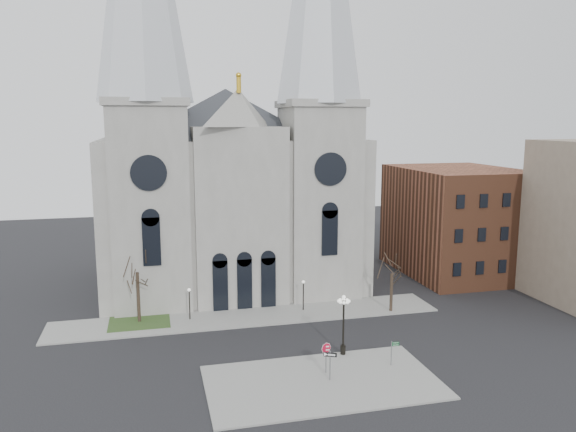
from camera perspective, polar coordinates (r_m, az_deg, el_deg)
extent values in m
plane|color=black|center=(49.24, -1.73, -14.46)|extent=(160.00, 160.00, 0.00)
cube|color=gray|center=(45.53, 3.51, -16.48)|extent=(18.00, 10.00, 0.14)
cube|color=gray|center=(59.25, -4.00, -10.15)|extent=(40.00, 6.00, 0.14)
cube|color=#32491F|center=(59.46, -14.85, -10.37)|extent=(6.00, 5.00, 0.18)
cube|color=gray|center=(71.47, -6.16, 0.64)|extent=(30.00, 24.00, 18.00)
pyramid|color=#2D3035|center=(70.71, -6.38, 12.73)|extent=(33.00, 26.40, 6.00)
cube|color=gray|center=(62.15, -13.83, 0.93)|extent=(8.00, 8.00, 22.00)
cylinder|color=black|center=(57.65, -13.97, 4.27)|extent=(3.60, 0.30, 3.60)
cube|color=gray|center=(64.95, 3.18, 1.56)|extent=(8.00, 8.00, 22.00)
cylinder|color=black|center=(60.66, 4.33, 4.78)|extent=(3.60, 0.30, 3.60)
cube|color=gray|center=(61.58, -4.91, -0.08)|extent=(10.00, 5.00, 19.50)
pyramid|color=gray|center=(60.72, -5.07, 10.91)|extent=(11.00, 5.00, 4.00)
cube|color=brown|center=(77.94, 16.72, -0.46)|extent=(14.00, 18.00, 14.00)
cylinder|color=black|center=(58.66, -14.96, -8.04)|extent=(0.32, 0.32, 5.25)
cylinder|color=black|center=(61.02, 10.45, -7.69)|extent=(0.32, 0.32, 4.20)
cylinder|color=black|center=(58.56, -9.97, -8.89)|extent=(0.12, 0.12, 3.00)
sphere|color=white|center=(58.08, -10.02, -7.40)|extent=(0.32, 0.32, 0.32)
cylinder|color=black|center=(60.45, 1.57, -8.15)|extent=(0.12, 0.12, 3.00)
sphere|color=white|center=(59.98, 1.57, -6.70)|extent=(0.32, 0.32, 0.32)
cylinder|color=slate|center=(46.35, 3.88, -14.21)|extent=(0.10, 0.10, 2.47)
cylinder|color=red|center=(46.01, 3.90, -13.24)|extent=(0.86, 0.10, 0.86)
cylinder|color=white|center=(46.01, 3.90, -13.24)|extent=(0.92, 0.08, 0.92)
cube|color=white|center=(45.96, 3.90, -13.07)|extent=(0.47, 0.05, 0.11)
cube|color=white|center=(46.07, 3.89, -13.40)|extent=(0.54, 0.06, 0.11)
cylinder|color=black|center=(49.44, 5.64, -11.29)|extent=(0.16, 0.16, 4.68)
cylinder|color=black|center=(50.16, 5.61, -13.35)|extent=(0.45, 0.45, 0.81)
sphere|color=white|center=(48.52, 5.70, -8.20)|extent=(0.33, 0.33, 0.33)
cylinder|color=slate|center=(45.21, 4.29, -14.91)|extent=(0.10, 0.10, 2.39)
cube|color=black|center=(44.84, 4.31, -13.85)|extent=(0.97, 0.47, 0.34)
cylinder|color=slate|center=(48.42, 10.46, -13.54)|extent=(0.08, 0.08, 2.08)
cube|color=#0C5624|center=(48.16, 10.88, -12.52)|extent=(0.58, 0.11, 0.14)
cube|color=#0C5624|center=(48.23, 10.87, -12.73)|extent=(0.58, 0.11, 0.14)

